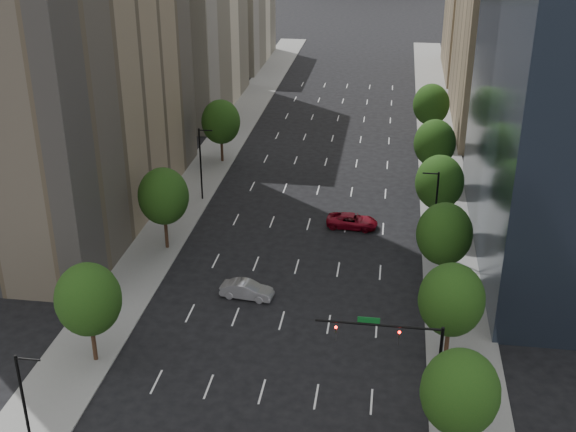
% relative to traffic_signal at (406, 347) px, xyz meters
% --- Properties ---
extents(sidewalk_left, '(6.00, 200.00, 0.15)m').
position_rel_traffic_signal_xyz_m(sidewalk_left, '(-26.03, 30.00, -5.10)').
color(sidewalk_left, slate).
rests_on(sidewalk_left, ground).
extents(sidewalk_right, '(6.00, 200.00, 0.15)m').
position_rel_traffic_signal_xyz_m(sidewalk_right, '(4.97, 30.00, -5.10)').
color(sidewalk_right, slate).
rests_on(sidewalk_right, ground).
extents(midrise_cream_left, '(14.00, 30.00, 35.00)m').
position_rel_traffic_signal_xyz_m(midrise_cream_left, '(-35.53, 73.00, 12.33)').
color(midrise_cream_left, beige).
rests_on(midrise_cream_left, ground).
extents(filler_left, '(14.00, 26.00, 18.00)m').
position_rel_traffic_signal_xyz_m(filler_left, '(-35.53, 106.00, 3.83)').
color(filler_left, beige).
rests_on(filler_left, ground).
extents(parking_tan_right, '(14.00, 30.00, 30.00)m').
position_rel_traffic_signal_xyz_m(parking_tan_right, '(14.47, 70.00, 9.83)').
color(parking_tan_right, '#8C7759').
rests_on(parking_tan_right, ground).
extents(filler_right, '(14.00, 26.00, 16.00)m').
position_rel_traffic_signal_xyz_m(filler_right, '(14.47, 103.00, 2.83)').
color(filler_right, '#8C7759').
rests_on(filler_right, ground).
extents(tree_right_0, '(5.20, 5.20, 8.39)m').
position_rel_traffic_signal_xyz_m(tree_right_0, '(3.47, -5.00, 0.22)').
color(tree_right_0, '#382316').
rests_on(tree_right_0, ground).
extents(tree_right_1, '(5.20, 5.20, 8.75)m').
position_rel_traffic_signal_xyz_m(tree_right_1, '(3.47, 6.00, 0.58)').
color(tree_right_1, '#382316').
rests_on(tree_right_1, ground).
extents(tree_right_2, '(5.20, 5.20, 8.61)m').
position_rel_traffic_signal_xyz_m(tree_right_2, '(3.47, 18.00, 0.43)').
color(tree_right_2, '#382316').
rests_on(tree_right_2, ground).
extents(tree_right_3, '(5.20, 5.20, 8.89)m').
position_rel_traffic_signal_xyz_m(tree_right_3, '(3.47, 30.00, 0.72)').
color(tree_right_3, '#382316').
rests_on(tree_right_3, ground).
extents(tree_right_4, '(5.20, 5.20, 8.46)m').
position_rel_traffic_signal_xyz_m(tree_right_4, '(3.47, 44.00, 0.29)').
color(tree_right_4, '#382316').
rests_on(tree_right_4, ground).
extents(tree_right_5, '(5.20, 5.20, 8.75)m').
position_rel_traffic_signal_xyz_m(tree_right_5, '(3.47, 60.00, 0.58)').
color(tree_right_5, '#382316').
rests_on(tree_right_5, ground).
extents(tree_left_0, '(5.20, 5.20, 8.75)m').
position_rel_traffic_signal_xyz_m(tree_left_0, '(-24.53, 2.00, 0.58)').
color(tree_left_0, '#382316').
rests_on(tree_left_0, ground).
extents(tree_left_1, '(5.20, 5.20, 8.97)m').
position_rel_traffic_signal_xyz_m(tree_left_1, '(-24.53, 22.00, 0.79)').
color(tree_left_1, '#382316').
rests_on(tree_left_1, ground).
extents(tree_left_2, '(5.20, 5.20, 8.68)m').
position_rel_traffic_signal_xyz_m(tree_left_2, '(-24.53, 48.00, 0.50)').
color(tree_left_2, '#382316').
rests_on(tree_left_2, ground).
extents(streetlight_rn, '(1.70, 0.20, 9.00)m').
position_rel_traffic_signal_xyz_m(streetlight_rn, '(2.91, 25.00, -0.33)').
color(streetlight_rn, black).
rests_on(streetlight_rn, ground).
extents(streetlight_ls, '(1.70, 0.20, 9.00)m').
position_rel_traffic_signal_xyz_m(streetlight_ls, '(-23.96, -10.00, -0.33)').
color(streetlight_ls, black).
rests_on(streetlight_ls, ground).
extents(streetlight_ln, '(1.70, 0.20, 9.00)m').
position_rel_traffic_signal_xyz_m(streetlight_ln, '(-23.96, 35.00, -0.33)').
color(streetlight_ln, black).
rests_on(streetlight_ln, ground).
extents(traffic_signal, '(9.12, 0.40, 7.38)m').
position_rel_traffic_signal_xyz_m(traffic_signal, '(0.00, 0.00, 0.00)').
color(traffic_signal, black).
rests_on(traffic_signal, ground).
extents(car_silver, '(5.07, 2.25, 1.62)m').
position_rel_traffic_signal_xyz_m(car_silver, '(-14.31, 13.44, -4.36)').
color(car_silver, '#9D9CA1').
rests_on(car_silver, ground).
extents(car_red_far, '(5.80, 2.95, 1.57)m').
position_rel_traffic_signal_xyz_m(car_red_far, '(-5.64, 29.90, -4.39)').
color(car_red_far, maroon).
rests_on(car_red_far, ground).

